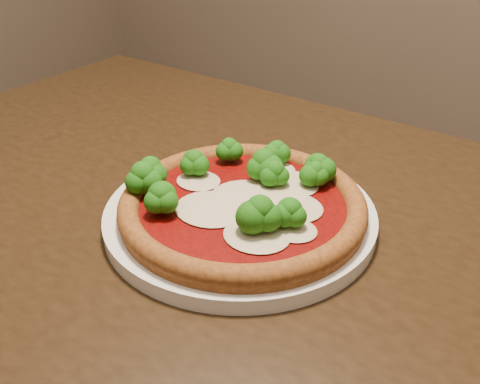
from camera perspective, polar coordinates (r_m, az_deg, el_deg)
The scene contains 3 objects.
dining_table at distance 0.71m, azimuth 0.34°, elevation -9.04°, with size 1.26×0.82×0.75m.
plate at distance 0.62m, azimuth 0.00°, elevation -2.45°, with size 0.31×0.31×0.02m, color white.
pizza at distance 0.60m, azimuth 0.10°, elevation -0.75°, with size 0.28×0.28×0.06m.
Camera 1 is at (0.27, -0.35, 1.10)m, focal length 40.00 mm.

